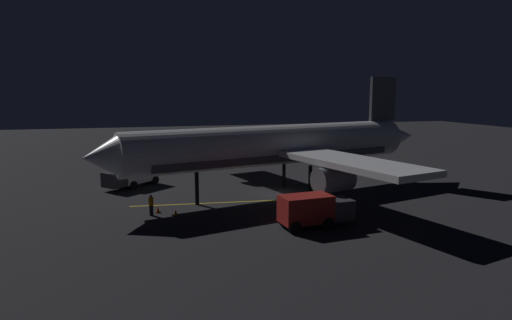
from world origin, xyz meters
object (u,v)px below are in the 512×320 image
Objects in this scene: airliner at (281,147)px; baggage_truck at (133,175)px; catering_truck at (313,211)px; traffic_cone_near_right at (176,213)px; ground_crew_worker at (151,205)px; traffic_cone_near_left at (158,210)px.

airliner is 6.11× the size of baggage_truck.
traffic_cone_near_right is (5.61, 9.64, -1.00)m from catering_truck.
airliner is at bearing -69.74° from ground_crew_worker.
catering_truck is at bearing -144.52° from baggage_truck.
catering_truck is (-11.02, 1.17, -3.46)m from airliner.
ground_crew_worker is at bearing -173.25° from baggage_truck.
baggage_truck is 10.91× the size of traffic_cone_near_left.
airliner is 11.61m from catering_truck.
ground_crew_worker is at bearing 61.30° from catering_truck.
baggage_truck is at bearing 6.75° from ground_crew_worker.
catering_truck is at bearing 173.96° from airliner.
traffic_cone_near_right is at bearing -110.53° from ground_crew_worker.
ground_crew_worker is at bearing 69.47° from traffic_cone_near_right.
catering_truck is 11.20m from traffic_cone_near_right.
ground_crew_worker is 3.16× the size of traffic_cone_near_left.
baggage_truck is at bearing 63.12° from airliner.
catering_truck is at bearing -122.75° from traffic_cone_near_left.
traffic_cone_near_left is (7.08, 11.00, -1.00)m from catering_truck.
baggage_truck is at bearing 35.48° from catering_truck.
traffic_cone_near_right is at bearing -137.26° from traffic_cone_near_left.
traffic_cone_near_left is (0.75, -0.55, -0.64)m from ground_crew_worker.
ground_crew_worker is (-11.85, -1.40, -0.36)m from baggage_truck.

